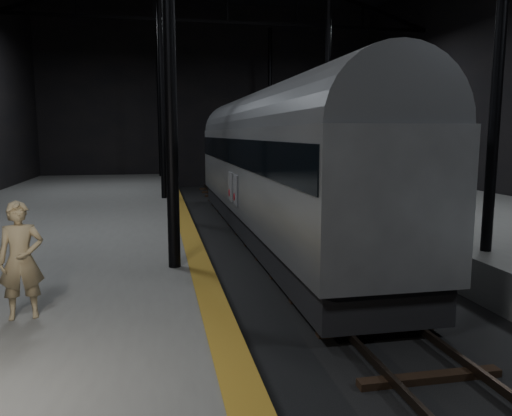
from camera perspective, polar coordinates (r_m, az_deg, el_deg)
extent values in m
plane|color=black|center=(15.73, 4.28, -5.75)|extent=(44.00, 44.00, 0.00)
cube|color=#555552|center=(15.43, -23.72, -4.83)|extent=(9.00, 43.80, 1.00)
cube|color=#555552|center=(19.03, 26.63, -2.61)|extent=(9.00, 43.80, 1.00)
cube|color=#8E6119|center=(14.98, -7.75, -2.59)|extent=(0.50, 43.80, 0.01)
cube|color=#3F3328|center=(15.52, 1.72, -5.29)|extent=(0.08, 43.00, 0.14)
cube|color=#3F3328|center=(15.90, 6.80, -5.01)|extent=(0.08, 43.00, 0.14)
cube|color=black|center=(15.72, 4.28, -5.54)|extent=(2.40, 42.00, 0.12)
cylinder|color=black|center=(10.90, -9.93, 19.68)|extent=(0.26, 0.26, 10.00)
cylinder|color=black|center=(13.48, 26.12, 16.77)|extent=(0.26, 0.26, 10.00)
cylinder|color=black|center=(22.78, -10.76, 13.72)|extent=(0.26, 0.26, 10.00)
cylinder|color=black|center=(24.12, 8.14, 13.48)|extent=(0.26, 0.26, 10.00)
cylinder|color=black|center=(34.75, -11.01, 11.85)|extent=(0.26, 0.26, 10.00)
cylinder|color=black|center=(35.64, 1.58, 11.91)|extent=(0.26, 0.26, 10.00)
cube|color=black|center=(29.62, -3.28, 20.42)|extent=(23.60, 0.15, 0.18)
cube|color=#929499|center=(18.35, 1.72, 4.35)|extent=(2.89, 19.94, 2.99)
cube|color=black|center=(18.58, 1.69, -1.42)|extent=(2.64, 19.54, 0.85)
cube|color=black|center=(18.31, 1.73, 6.53)|extent=(2.95, 19.64, 0.90)
cylinder|color=slate|center=(18.30, 1.74, 9.02)|extent=(2.83, 19.74, 2.83)
cube|color=black|center=(12.15, 9.21, -8.69)|extent=(1.79, 2.19, 0.35)
cube|color=black|center=(25.40, -1.86, 0.41)|extent=(1.79, 2.19, 0.35)
cube|color=silver|center=(17.15, -2.34, 2.05)|extent=(0.04, 0.75, 1.05)
cube|color=silver|center=(18.32, -2.93, 2.46)|extent=(0.04, 0.75, 1.05)
cylinder|color=#B0151F|center=(17.35, -2.50, 1.29)|extent=(0.03, 0.26, 0.26)
cylinder|color=#B0151F|center=(18.53, -3.07, 1.75)|extent=(0.03, 0.26, 0.26)
imported|color=#937F5A|center=(8.57, -25.26, -5.42)|extent=(0.73, 0.54, 1.85)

